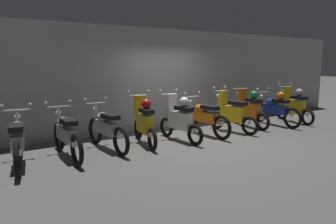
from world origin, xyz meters
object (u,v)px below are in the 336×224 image
Objects in this scene: motorbike_slot_6 at (231,114)px; motorbike_slot_9 at (294,105)px; motorbike_slot_4 at (179,119)px; motorbike_slot_1 at (66,134)px; motorbike_slot_3 at (144,121)px; motorbike_slot_5 at (204,117)px; motorbike_slot_2 at (106,128)px; motorbike_slot_8 at (275,109)px; motorbike_slot_7 at (249,109)px; motorbike_slot_0 at (18,141)px.

motorbike_slot_9 is at bearing -1.10° from motorbike_slot_6.
motorbike_slot_4 is 1.01× the size of motorbike_slot_6.
motorbike_slot_4 is (2.78, -0.11, 0.08)m from motorbike_slot_1.
motorbike_slot_1 is 1.17× the size of motorbike_slot_6.
motorbike_slot_3 is at bearing 177.86° from motorbike_slot_6.
motorbike_slot_9 is (3.71, -0.15, 0.08)m from motorbike_slot_5.
motorbike_slot_9 is (4.64, 0.00, 0.00)m from motorbike_slot_4.
motorbike_slot_2 is 1.17× the size of motorbike_slot_9.
motorbike_slot_2 is 5.56m from motorbike_slot_8.
motorbike_slot_5 is 1.00× the size of motorbike_slot_8.
motorbike_slot_1 is at bearing -179.31° from motorbike_slot_5.
motorbike_slot_5 is 2.78m from motorbike_slot_8.
motorbike_slot_3 reaches higher than motorbike_slot_5.
motorbike_slot_5 is 1.16× the size of motorbike_slot_7.
motorbike_slot_7 is at bearing 1.54° from motorbike_slot_3.
motorbike_slot_3 is 1.00× the size of motorbike_slot_6.
motorbike_slot_1 is 1.17× the size of motorbike_slot_3.
motorbike_slot_0 is 1.17× the size of motorbike_slot_3.
motorbike_slot_5 is (2.78, -0.09, 0.00)m from motorbike_slot_2.
motorbike_slot_5 is at bearing -176.78° from motorbike_slot_7.
motorbike_slot_8 is (4.63, -0.14, -0.04)m from motorbike_slot_3.
motorbike_slot_0 is 1.85m from motorbike_slot_2.
motorbike_slot_8 is (6.48, -0.09, 0.04)m from motorbike_slot_1.
motorbike_slot_6 is at bearing 178.90° from motorbike_slot_9.
motorbike_slot_0 is 1.16× the size of motorbike_slot_7.
motorbike_slot_0 and motorbike_slot_2 have the same top height.
motorbike_slot_3 is at bearing 2.02° from motorbike_slot_0.
motorbike_slot_8 is 1.17× the size of motorbike_slot_9.
motorbike_slot_3 is at bearing -178.46° from motorbike_slot_7.
motorbike_slot_7 is at bearing 5.28° from motorbike_slot_4.
motorbike_slot_1 is 1.17× the size of motorbike_slot_9.
motorbike_slot_8 is (5.56, -0.22, 0.04)m from motorbike_slot_2.
motorbike_slot_9 is at bearing -1.62° from motorbike_slot_3.
motorbike_slot_1 is at bearing 179.17° from motorbike_slot_9.
motorbike_slot_2 is 1.00× the size of motorbike_slot_5.
motorbike_slot_7 is 1.01× the size of motorbike_slot_9.
motorbike_slot_4 is 4.64m from motorbike_slot_9.
motorbike_slot_5 is at bearing 177.32° from motorbike_slot_8.
motorbike_slot_1 is 1.16× the size of motorbike_slot_4.
motorbike_slot_2 is (0.92, 0.13, 0.00)m from motorbike_slot_1.
motorbike_slot_9 is (2.79, -0.05, 0.04)m from motorbike_slot_6.
motorbike_slot_2 is 3.70m from motorbike_slot_6.
motorbike_slot_4 is at bearing -2.22° from motorbike_slot_1.
motorbike_slot_4 is 3.71m from motorbike_slot_8.
motorbike_slot_6 is at bearing 179.02° from motorbike_slot_8.
motorbike_slot_7 reaches higher than motorbike_slot_0.
motorbike_slot_9 is (0.93, -0.02, 0.04)m from motorbike_slot_8.
motorbike_slot_6 is 0.96m from motorbike_slot_7.
motorbike_slot_7 reaches higher than motorbike_slot_2.
motorbike_slot_1 is 1.16× the size of motorbike_slot_7.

